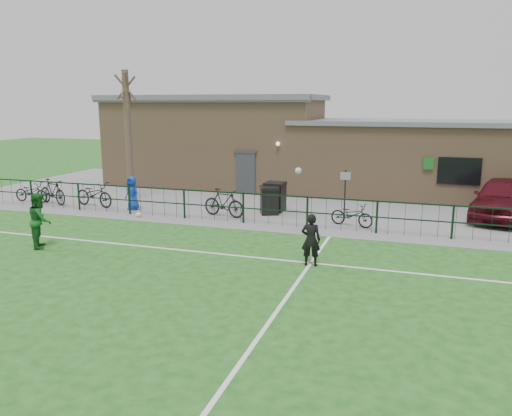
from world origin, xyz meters
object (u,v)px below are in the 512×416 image
(wheelie_bin_right, at_px, (269,201))
(bicycle_d, at_px, (224,203))
(spectator_child, at_px, (132,193))
(bicycle_e, at_px, (352,215))
(sign_post, at_px, (345,195))
(bicycle_a, at_px, (31,192))
(bicycle_b, at_px, (53,192))
(outfield_player, at_px, (40,220))
(wheelie_bin_left, at_px, (275,198))
(bare_tree, at_px, (128,137))
(car_maroon, at_px, (503,198))
(ball_ground, at_px, (139,215))
(bicycle_c, at_px, (94,194))

(wheelie_bin_right, relative_size, bicycle_d, 0.56)
(spectator_child, bearing_deg, bicycle_e, 15.32)
(bicycle_d, bearing_deg, bicycle_e, -77.24)
(wheelie_bin_right, height_order, sign_post, sign_post)
(bicycle_a, height_order, bicycle_d, bicycle_d)
(bicycle_b, xyz_separation_m, bicycle_d, (8.36, 0.04, -0.01))
(bicycle_e, bearing_deg, sign_post, 40.34)
(bicycle_b, xyz_separation_m, outfield_player, (4.39, -5.76, 0.28))
(wheelie_bin_left, xyz_separation_m, bicycle_b, (-10.03, -1.73, 0.00))
(bicycle_a, bearing_deg, bare_tree, -67.48)
(bare_tree, height_order, car_maroon, bare_tree)
(wheelie_bin_right, xyz_separation_m, bicycle_b, (-9.95, -1.12, 0.05))
(wheelie_bin_left, relative_size, car_maroon, 0.24)
(wheelie_bin_right, relative_size, car_maroon, 0.22)
(spectator_child, bearing_deg, ball_ground, -34.53)
(bare_tree, bearing_deg, bicycle_c, -117.60)
(bicycle_e, height_order, ball_ground, bicycle_e)
(bicycle_b, relative_size, bicycle_e, 1.16)
(bicycle_e, bearing_deg, outfield_player, 138.35)
(wheelie_bin_left, relative_size, bicycle_d, 0.61)
(bicycle_a, bearing_deg, bicycle_e, -89.50)
(wheelie_bin_left, xyz_separation_m, spectator_child, (-5.92, -1.64, 0.15))
(bicycle_b, bearing_deg, bare_tree, -40.58)
(car_maroon, height_order, ball_ground, car_maroon)
(bicycle_c, height_order, ball_ground, bicycle_c)
(outfield_player, bearing_deg, bicycle_c, -12.73)
(wheelie_bin_right, xyz_separation_m, bicycle_e, (3.54, -1.08, -0.09))
(spectator_child, distance_m, outfield_player, 5.85)
(wheelie_bin_left, distance_m, wheelie_bin_right, 0.61)
(car_maroon, xyz_separation_m, spectator_child, (-14.89, -3.10, -0.10))
(bicycle_b, relative_size, bicycle_c, 0.91)
(sign_post, distance_m, bicycle_b, 13.12)
(wheelie_bin_right, distance_m, bicycle_d, 1.93)
(bicycle_e, relative_size, spectator_child, 1.15)
(spectator_child, xyz_separation_m, outfield_player, (0.28, -5.84, 0.14))
(outfield_player, bearing_deg, wheelie_bin_right, -72.73)
(bicycle_d, bearing_deg, bicycle_c, 101.64)
(wheelie_bin_right, distance_m, ball_ground, 5.35)
(bare_tree, bearing_deg, wheelie_bin_left, -0.51)
(bicycle_a, height_order, outfield_player, outfield_player)
(car_maroon, relative_size, bicycle_a, 2.69)
(bicycle_a, bearing_deg, ball_ground, -99.97)
(wheelie_bin_right, relative_size, bicycle_a, 0.59)
(sign_post, xyz_separation_m, spectator_child, (-8.98, -0.86, -0.28))
(wheelie_bin_left, xyz_separation_m, bicycle_c, (-7.92, -1.57, -0.02))
(sign_post, height_order, bicycle_b, sign_post)
(wheelie_bin_right, height_order, bicycle_c, bicycle_c)
(bare_tree, distance_m, bicycle_a, 5.22)
(bicycle_c, height_order, spectator_child, spectator_child)
(bare_tree, relative_size, bicycle_e, 3.61)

